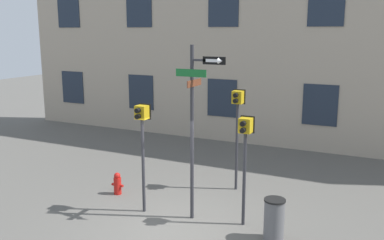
{
  "coord_description": "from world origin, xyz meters",
  "views": [
    {
      "loc": [
        4.55,
        -8.36,
        4.62
      ],
      "look_at": [
        0.2,
        0.68,
        2.52
      ],
      "focal_mm": 40.0,
      "sensor_mm": 36.0,
      "label": 1
    }
  ],
  "objects_px": {
    "pedestrian_signal_left": "(142,131)",
    "pedestrian_signal_right": "(245,143)",
    "fire_hydrant": "(118,184)",
    "pedestrian_signal_across": "(237,114)",
    "street_sign_pole": "(195,120)",
    "trash_bin": "(274,219)"
  },
  "relations": [
    {
      "from": "street_sign_pole",
      "to": "pedestrian_signal_across",
      "type": "distance_m",
      "value": 2.38
    },
    {
      "from": "pedestrian_signal_across",
      "to": "fire_hydrant",
      "type": "distance_m",
      "value": 3.99
    },
    {
      "from": "street_sign_pole",
      "to": "pedestrian_signal_left",
      "type": "xyz_separation_m",
      "value": [
        -1.37,
        -0.18,
        -0.36
      ]
    },
    {
      "from": "fire_hydrant",
      "to": "pedestrian_signal_left",
      "type": "bearing_deg",
      "value": -27.74
    },
    {
      "from": "fire_hydrant",
      "to": "street_sign_pole",
      "type": "bearing_deg",
      "value": -10.95
    },
    {
      "from": "pedestrian_signal_left",
      "to": "fire_hydrant",
      "type": "bearing_deg",
      "value": 152.26
    },
    {
      "from": "street_sign_pole",
      "to": "trash_bin",
      "type": "height_order",
      "value": "street_sign_pole"
    },
    {
      "from": "street_sign_pole",
      "to": "fire_hydrant",
      "type": "relative_size",
      "value": 6.7
    },
    {
      "from": "pedestrian_signal_left",
      "to": "pedestrian_signal_right",
      "type": "distance_m",
      "value": 2.61
    },
    {
      "from": "street_sign_pole",
      "to": "trash_bin",
      "type": "xyz_separation_m",
      "value": [
        2.08,
        -0.23,
        -2.04
      ]
    },
    {
      "from": "pedestrian_signal_right",
      "to": "pedestrian_signal_across",
      "type": "height_order",
      "value": "pedestrian_signal_across"
    },
    {
      "from": "street_sign_pole",
      "to": "fire_hydrant",
      "type": "distance_m",
      "value": 3.53
    },
    {
      "from": "fire_hydrant",
      "to": "pedestrian_signal_across",
      "type": "bearing_deg",
      "value": 32.02
    },
    {
      "from": "pedestrian_signal_right",
      "to": "trash_bin",
      "type": "bearing_deg",
      "value": -26.22
    },
    {
      "from": "pedestrian_signal_across",
      "to": "trash_bin",
      "type": "height_order",
      "value": "pedestrian_signal_across"
    },
    {
      "from": "pedestrian_signal_left",
      "to": "pedestrian_signal_right",
      "type": "relative_size",
      "value": 1.06
    },
    {
      "from": "pedestrian_signal_right",
      "to": "street_sign_pole",
      "type": "bearing_deg",
      "value": -170.72
    },
    {
      "from": "street_sign_pole",
      "to": "pedestrian_signal_across",
      "type": "bearing_deg",
      "value": 84.13
    },
    {
      "from": "pedestrian_signal_left",
      "to": "fire_hydrant",
      "type": "relative_size",
      "value": 4.41
    },
    {
      "from": "pedestrian_signal_right",
      "to": "trash_bin",
      "type": "distance_m",
      "value": 1.84
    },
    {
      "from": "street_sign_pole",
      "to": "trash_bin",
      "type": "relative_size",
      "value": 4.45
    },
    {
      "from": "fire_hydrant",
      "to": "trash_bin",
      "type": "distance_m",
      "value": 4.84
    }
  ]
}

